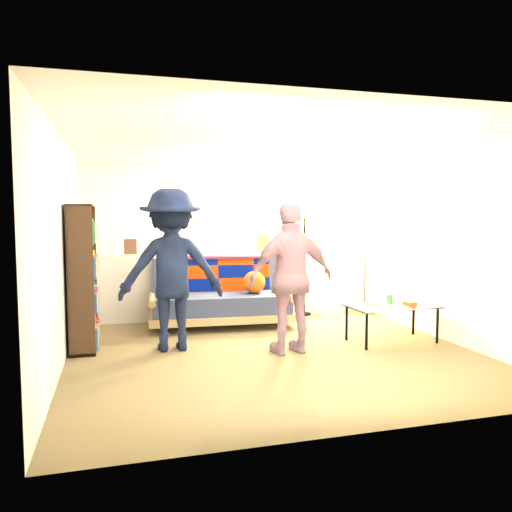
% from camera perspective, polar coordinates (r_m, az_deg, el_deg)
% --- Properties ---
extents(ground, '(5.00, 5.00, 0.00)m').
position_cam_1_polar(ground, '(6.08, 1.03, -10.21)').
color(ground, brown).
rests_on(ground, ground).
extents(room_shell, '(4.60, 5.05, 2.45)m').
position_cam_1_polar(room_shell, '(6.33, -0.17, 5.66)').
color(room_shell, silver).
rests_on(room_shell, ground).
extents(half_wall_ledge, '(4.45, 0.15, 1.00)m').
position_cam_1_polar(half_wall_ledge, '(7.69, -2.82, -3.26)').
color(half_wall_ledge, silver).
rests_on(half_wall_ledge, ground).
extents(ledge_decor, '(2.97, 0.02, 0.45)m').
position_cam_1_polar(ledge_decor, '(7.56, -4.48, 1.75)').
color(ledge_decor, brown).
rests_on(ledge_decor, half_wall_ledge).
extents(futon_sofa, '(2.05, 1.09, 0.85)m').
position_cam_1_polar(futon_sofa, '(7.12, -3.98, -4.75)').
color(futon_sofa, tan).
rests_on(futon_sofa, ground).
extents(bookshelf, '(0.28, 0.84, 1.68)m').
position_cam_1_polar(bookshelf, '(6.18, -19.18, -2.81)').
color(bookshelf, black).
rests_on(bookshelf, ground).
extents(coffee_table, '(1.12, 0.65, 0.57)m').
position_cam_1_polar(coffee_table, '(6.40, 15.31, -5.70)').
color(coffee_table, black).
rests_on(coffee_table, ground).
extents(floor_lamp, '(0.37, 0.31, 1.60)m').
position_cam_1_polar(floor_lamp, '(7.82, 5.46, 1.53)').
color(floor_lamp, black).
rests_on(floor_lamp, ground).
extents(person_left, '(1.22, 0.72, 1.87)m').
position_cam_1_polar(person_left, '(5.85, -9.63, -1.56)').
color(person_left, black).
rests_on(person_left, ground).
extents(person_right, '(1.04, 0.52, 1.72)m').
position_cam_1_polar(person_right, '(5.63, 4.09, -2.52)').
color(person_right, pink).
rests_on(person_right, ground).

